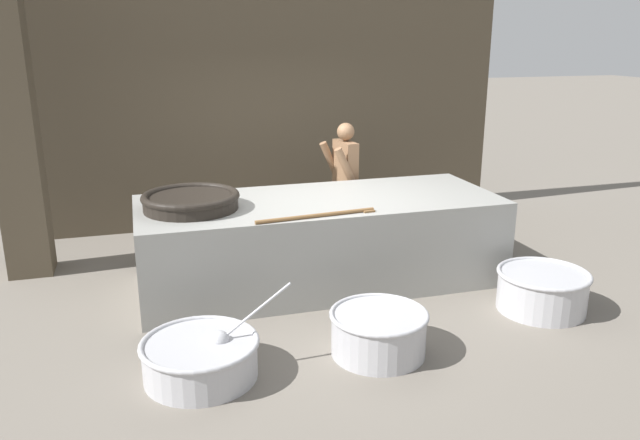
# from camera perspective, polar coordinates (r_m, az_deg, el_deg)

# --- Properties ---
(ground_plane) EXTENTS (60.00, 60.00, 0.00)m
(ground_plane) POSITION_cam_1_polar(r_m,az_deg,el_deg) (7.19, 0.00, -5.54)
(ground_plane) COLOR slate
(back_wall) EXTENTS (7.00, 0.24, 4.46)m
(back_wall) POSITION_cam_1_polar(r_m,az_deg,el_deg) (9.18, -4.76, 13.58)
(back_wall) COLOR #4C4233
(back_wall) RESTS_ON ground_plane
(support_pillar) EXTENTS (0.48, 0.48, 4.46)m
(support_pillar) POSITION_cam_1_polar(r_m,az_deg,el_deg) (7.74, -26.71, 11.35)
(support_pillar) COLOR #4C4233
(support_pillar) RESTS_ON ground_plane
(hearth_platform) EXTENTS (3.98, 1.56, 0.97)m
(hearth_platform) POSITION_cam_1_polar(r_m,az_deg,el_deg) (7.02, 0.00, -1.89)
(hearth_platform) COLOR gray
(hearth_platform) RESTS_ON ground_plane
(giant_wok_near) EXTENTS (1.01, 1.01, 0.18)m
(giant_wok_near) POSITION_cam_1_polar(r_m,az_deg,el_deg) (6.59, -11.73, 1.77)
(giant_wok_near) COLOR black
(giant_wok_near) RESTS_ON hearth_platform
(stirring_paddle) EXTENTS (1.26, 0.20, 0.04)m
(stirring_paddle) POSITION_cam_1_polar(r_m,az_deg,el_deg) (6.20, 0.18, 0.46)
(stirring_paddle) COLOR brown
(stirring_paddle) RESTS_ON hearth_platform
(cook) EXTENTS (0.40, 0.61, 1.63)m
(cook) POSITION_cam_1_polar(r_m,az_deg,el_deg) (8.18, 2.26, 3.68)
(cook) COLOR #8C6647
(cook) RESTS_ON ground_plane
(prep_bowl_vegetables) EXTENTS (1.27, 0.98, 0.74)m
(prep_bowl_vegetables) POSITION_cam_1_polar(r_m,az_deg,el_deg) (5.30, -10.85, -12.16)
(prep_bowl_vegetables) COLOR #B7B7BC
(prep_bowl_vegetables) RESTS_ON ground_plane
(prep_bowl_meat) EXTENTS (0.93, 0.93, 0.42)m
(prep_bowl_meat) POSITION_cam_1_polar(r_m,az_deg,el_deg) (6.76, 19.65, -5.95)
(prep_bowl_meat) COLOR #B7B7BC
(prep_bowl_meat) RESTS_ON ground_plane
(prep_bowl_extra) EXTENTS (0.87, 0.87, 0.40)m
(prep_bowl_extra) POSITION_cam_1_polar(r_m,az_deg,el_deg) (5.57, 5.37, -10.05)
(prep_bowl_extra) COLOR #B7B7BC
(prep_bowl_extra) RESTS_ON ground_plane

